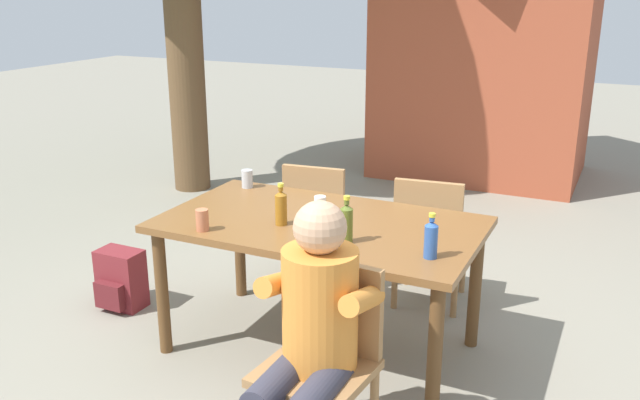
% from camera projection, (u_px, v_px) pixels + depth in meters
% --- Properties ---
extents(ground_plane, '(24.00, 24.00, 0.00)m').
position_uv_depth(ground_plane, '(320.00, 347.00, 3.90)').
color(ground_plane, gray).
extents(dining_table, '(1.71, 0.97, 0.77)m').
position_uv_depth(dining_table, '(320.00, 236.00, 3.69)').
color(dining_table, brown).
rests_on(dining_table, ground_plane).
extents(chair_near_right, '(0.48, 0.48, 0.87)m').
position_uv_depth(chair_near_right, '(325.00, 352.00, 2.91)').
color(chair_near_right, '#A37547').
rests_on(chair_near_right, ground_plane).
extents(chair_far_right, '(0.48, 0.48, 0.87)m').
position_uv_depth(chair_far_right, '(430.00, 234.00, 4.26)').
color(chair_far_right, '#A37547').
rests_on(chair_far_right, ground_plane).
extents(chair_far_left, '(0.49, 0.49, 0.87)m').
position_uv_depth(chair_far_left, '(319.00, 217.00, 4.58)').
color(chair_far_left, '#A37547').
rests_on(chair_far_left, ground_plane).
extents(person_in_white_shirt, '(0.47, 0.62, 1.18)m').
position_uv_depth(person_in_white_shirt, '(312.00, 328.00, 2.77)').
color(person_in_white_shirt, orange).
rests_on(person_in_white_shirt, ground_plane).
extents(bottle_olive, '(0.06, 0.06, 0.24)m').
position_uv_depth(bottle_olive, '(346.00, 222.00, 3.33)').
color(bottle_olive, '#566623').
rests_on(bottle_olive, dining_table).
extents(bottle_blue, '(0.06, 0.06, 0.22)m').
position_uv_depth(bottle_blue, '(431.00, 239.00, 3.15)').
color(bottle_blue, '#2D56A3').
rests_on(bottle_blue, dining_table).
extents(bottle_amber, '(0.06, 0.06, 0.23)m').
position_uv_depth(bottle_amber, '(281.00, 207.00, 3.58)').
color(bottle_amber, '#996019').
rests_on(bottle_amber, dining_table).
extents(cup_steel, '(0.07, 0.07, 0.11)m').
position_uv_depth(cup_steel, '(247.00, 179.00, 4.24)').
color(cup_steel, '#B2B7BC').
rests_on(cup_steel, dining_table).
extents(cup_white, '(0.07, 0.07, 0.08)m').
position_uv_depth(cup_white, '(320.00, 204.00, 3.81)').
color(cup_white, white).
rests_on(cup_white, dining_table).
extents(cup_terracotta, '(0.07, 0.07, 0.11)m').
position_uv_depth(cup_terracotta, '(202.00, 220.00, 3.51)').
color(cup_terracotta, '#BC6B47').
rests_on(cup_terracotta, dining_table).
extents(backpack_by_near_side, '(0.29, 0.24, 0.38)m').
position_uv_depth(backpack_by_near_side, '(120.00, 280.00, 4.33)').
color(backpack_by_near_side, maroon).
rests_on(backpack_by_near_side, ground_plane).
extents(brick_kiosk, '(2.42, 1.72, 2.93)m').
position_uv_depth(brick_kiosk, '(488.00, 29.00, 7.03)').
color(brick_kiosk, '#9E472D').
rests_on(brick_kiosk, ground_plane).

